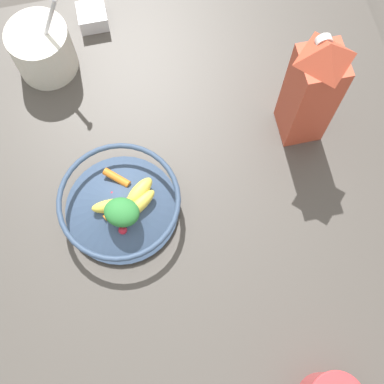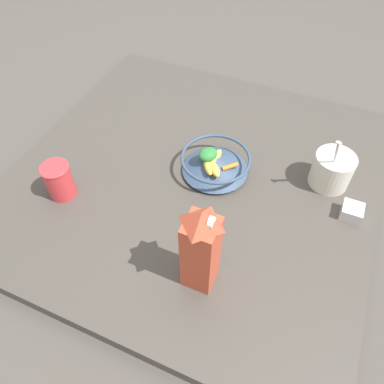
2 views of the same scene
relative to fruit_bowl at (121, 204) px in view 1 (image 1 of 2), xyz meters
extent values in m
plane|color=#4C4742|center=(-0.03, 0.06, -0.09)|extent=(6.00, 6.00, 0.00)
cube|color=#47423D|center=(-0.03, 0.06, -0.06)|extent=(1.15, 1.15, 0.05)
cylinder|color=#384C6B|center=(0.00, 0.00, -0.03)|extent=(0.12, 0.12, 0.01)
cone|color=#384C6B|center=(0.00, 0.00, 0.00)|extent=(0.22, 0.22, 0.05)
torus|color=#384C6B|center=(0.00, 0.00, 0.02)|extent=(0.23, 0.23, 0.01)
ellipsoid|color=#EFD64C|center=(0.01, 0.00, 0.01)|extent=(0.08, 0.03, 0.03)
ellipsoid|color=#EFD64C|center=(-0.04, -0.01, 0.01)|extent=(0.07, 0.06, 0.03)
ellipsoid|color=#EFD64C|center=(-0.03, 0.01, 0.01)|extent=(0.08, 0.06, 0.02)
cylinder|color=orange|center=(-0.03, -0.01, 0.01)|extent=(0.05, 0.04, 0.02)
cylinder|color=orange|center=(0.01, 0.01, 0.00)|extent=(0.05, 0.04, 0.01)
cylinder|color=orange|center=(0.00, -0.05, 0.00)|extent=(0.05, 0.05, 0.01)
sphere|color=red|center=(0.02, 0.01, 0.01)|extent=(0.02, 0.02, 0.02)
sphere|color=red|center=(-0.02, 0.01, 0.00)|extent=(0.01, 0.01, 0.01)
sphere|color=red|center=(0.00, 0.02, 0.01)|extent=(0.02, 0.02, 0.02)
sphere|color=red|center=(0.01, -0.02, 0.00)|extent=(0.01, 0.01, 0.01)
sphere|color=red|center=(0.00, 0.00, 0.01)|extent=(0.02, 0.02, 0.02)
sphere|color=red|center=(0.00, 0.05, 0.01)|extent=(0.02, 0.02, 0.02)
ellipsoid|color=#2D7F38|center=(0.00, 0.03, 0.03)|extent=(0.08, 0.08, 0.04)
cube|color=#CC4C33|center=(-0.37, -0.10, 0.08)|extent=(0.08, 0.08, 0.24)
pyramid|color=#CC4C33|center=(-0.37, -0.10, 0.22)|extent=(0.08, 0.08, 0.04)
cylinder|color=white|center=(-0.37, -0.13, 0.22)|extent=(0.03, 0.01, 0.03)
cylinder|color=silver|center=(0.10, -0.35, 0.02)|extent=(0.12, 0.12, 0.11)
cylinder|color=white|center=(0.10, -0.35, 0.06)|extent=(0.11, 0.11, 0.02)
cylinder|color=silver|center=(0.07, -0.34, 0.10)|extent=(0.07, 0.03, 0.16)
cube|color=silver|center=(-0.01, -0.44, -0.02)|extent=(0.06, 0.06, 0.04)
cube|color=brown|center=(-0.01, -0.44, -0.03)|extent=(0.05, 0.05, 0.02)
camera|label=1|loc=(-0.07, 0.32, 0.94)|focal=50.00mm
camera|label=2|loc=(-0.81, -0.27, 0.85)|focal=35.00mm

